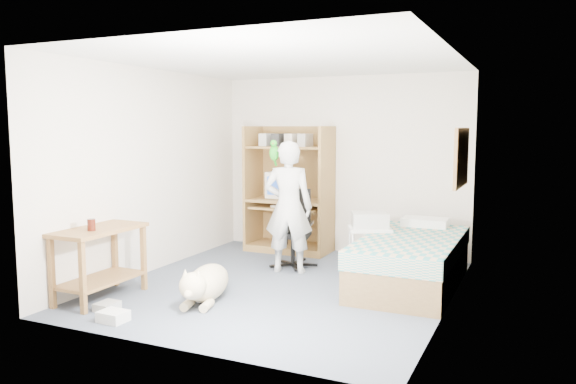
% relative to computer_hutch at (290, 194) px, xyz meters
% --- Properties ---
extents(floor, '(4.00, 4.00, 0.00)m').
position_rel_computer_hutch_xyz_m(floor, '(0.70, -1.74, -0.82)').
color(floor, '#4B5366').
rests_on(floor, ground).
extents(wall_back, '(3.60, 0.02, 2.50)m').
position_rel_computer_hutch_xyz_m(wall_back, '(0.70, 0.26, 0.43)').
color(wall_back, silver).
rests_on(wall_back, floor).
extents(wall_right, '(0.02, 4.00, 2.50)m').
position_rel_computer_hutch_xyz_m(wall_right, '(2.50, -1.74, 0.43)').
color(wall_right, silver).
rests_on(wall_right, floor).
extents(wall_left, '(0.02, 4.00, 2.50)m').
position_rel_computer_hutch_xyz_m(wall_left, '(-1.10, -1.74, 0.43)').
color(wall_left, silver).
rests_on(wall_left, floor).
extents(ceiling, '(3.60, 4.00, 0.02)m').
position_rel_computer_hutch_xyz_m(ceiling, '(0.70, -1.74, 1.68)').
color(ceiling, white).
rests_on(ceiling, wall_back).
extents(computer_hutch, '(1.20, 0.63, 1.80)m').
position_rel_computer_hutch_xyz_m(computer_hutch, '(0.00, 0.00, 0.00)').
color(computer_hutch, brown).
rests_on(computer_hutch, floor).
extents(bed, '(1.02, 2.02, 0.66)m').
position_rel_computer_hutch_xyz_m(bed, '(2.00, -1.12, -0.53)').
color(bed, brown).
rests_on(bed, floor).
extents(side_desk, '(0.50, 1.00, 0.75)m').
position_rel_computer_hutch_xyz_m(side_desk, '(-0.85, -2.94, -0.33)').
color(side_desk, brown).
rests_on(side_desk, floor).
extents(corkboard, '(0.04, 0.94, 0.66)m').
position_rel_computer_hutch_xyz_m(corkboard, '(2.47, -0.84, 0.63)').
color(corkboard, olive).
rests_on(corkboard, wall_right).
extents(office_chair, '(0.55, 0.55, 0.98)m').
position_rel_computer_hutch_xyz_m(office_chair, '(0.42, -0.83, -0.47)').
color(office_chair, black).
rests_on(office_chair, floor).
extents(person, '(0.67, 0.52, 1.63)m').
position_rel_computer_hutch_xyz_m(person, '(0.48, -1.13, -0.01)').
color(person, silver).
rests_on(person, floor).
extents(parrot, '(0.12, 0.21, 0.33)m').
position_rel_computer_hutch_xyz_m(parrot, '(0.28, -1.11, 0.67)').
color(parrot, '#198A14').
rests_on(parrot, person).
extents(dog, '(0.55, 1.16, 0.44)m').
position_rel_computer_hutch_xyz_m(dog, '(0.20, -2.56, -0.63)').
color(dog, tan).
rests_on(dog, floor).
extents(printer_cart, '(0.61, 0.56, 0.59)m').
position_rel_computer_hutch_xyz_m(printer_cart, '(1.45, -0.90, -0.43)').
color(printer_cart, silver).
rests_on(printer_cart, floor).
extents(printer, '(0.51, 0.46, 0.18)m').
position_rel_computer_hutch_xyz_m(printer, '(1.45, -0.90, -0.14)').
color(printer, '#B3B3AE').
rests_on(printer, printer_cart).
extents(crt_monitor, '(0.41, 0.44, 0.38)m').
position_rel_computer_hutch_xyz_m(crt_monitor, '(-0.12, 0.01, 0.14)').
color(crt_monitor, beige).
rests_on(crt_monitor, computer_hutch).
extents(keyboard, '(0.46, 0.21, 0.03)m').
position_rel_computer_hutch_xyz_m(keyboard, '(0.03, -0.16, -0.15)').
color(keyboard, beige).
rests_on(keyboard, computer_hutch).
extents(pencil_cup, '(0.08, 0.08, 0.12)m').
position_rel_computer_hutch_xyz_m(pencil_cup, '(0.30, -0.09, -0.00)').
color(pencil_cup, gold).
rests_on(pencil_cup, computer_hutch).
extents(drink_glass, '(0.08, 0.08, 0.12)m').
position_rel_computer_hutch_xyz_m(drink_glass, '(-0.80, -3.09, -0.01)').
color(drink_glass, '#41130A').
rests_on(drink_glass, side_desk).
extents(floor_box_a, '(0.26, 0.21, 0.10)m').
position_rel_computer_hutch_xyz_m(floor_box_a, '(-0.25, -3.44, -0.77)').
color(floor_box_a, white).
rests_on(floor_box_a, floor).
extents(floor_box_b, '(0.18, 0.22, 0.08)m').
position_rel_computer_hutch_xyz_m(floor_box_b, '(-0.53, -3.21, -0.78)').
color(floor_box_b, '#AFAFAA').
rests_on(floor_box_b, floor).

